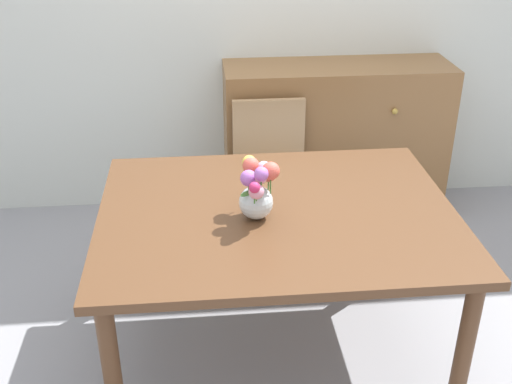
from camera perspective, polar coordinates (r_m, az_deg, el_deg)
The scene contains 5 objects.
ground_plane at distance 3.12m, azimuth 1.73°, elevation -14.03°, with size 12.00×12.00×0.00m, color #939399.
dining_table at distance 2.71m, azimuth 1.93°, elevation -3.19°, with size 1.52×1.19×0.77m.
chair_far at distance 3.62m, azimuth 1.33°, elevation 2.21°, with size 0.42×0.42×0.90m.
dresser at distance 4.06m, azimuth 7.17°, elevation 4.61°, with size 1.40×0.47×1.00m.
flower_vase at distance 2.56m, azimuth 0.12°, elevation 0.25°, with size 0.17×0.26×0.26m.
Camera 1 is at (-0.31, -2.31, 2.08)m, focal length 43.79 mm.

